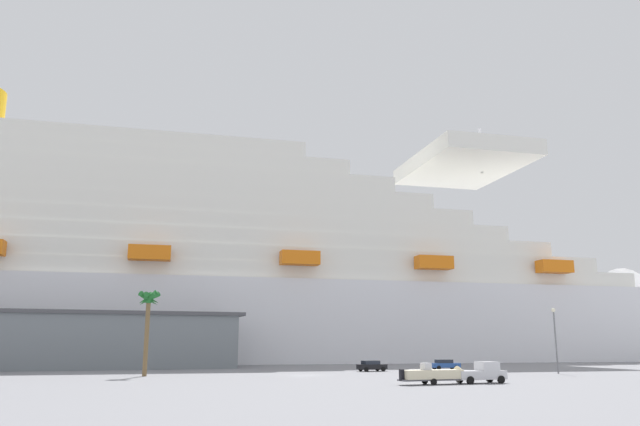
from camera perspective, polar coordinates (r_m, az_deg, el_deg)
name	(u,v)px	position (r m, az deg, el deg)	size (l,w,h in m)	color
ground_plane	(267,367)	(112.56, -4.94, -14.07)	(600.00, 600.00, 0.00)	gray
cruise_ship	(141,273)	(139.97, -16.32, -5.35)	(299.95, 35.90, 64.53)	white
terminal_building	(62,340)	(113.91, -22.84, -10.81)	(59.84, 23.97, 9.31)	slate
pickup_truck	(481,373)	(68.82, 14.74, -14.17)	(5.76, 2.70, 2.20)	silver
small_boat_on_trailer	(437,375)	(65.99, 10.83, -14.53)	(8.98, 2.41, 2.15)	#595960
palm_tree	(148,307)	(83.92, -15.66, -8.39)	(3.15, 3.01, 10.95)	brown
street_lamp	(555,331)	(93.52, 20.98, -10.22)	(0.56, 0.56, 8.98)	slate
parked_car_blue_suv	(445,364)	(103.25, 11.52, -13.60)	(4.62, 2.11, 1.58)	#264C99
parked_car_black_coupe	(372,366)	(95.27, 4.81, -13.94)	(4.54, 2.60, 1.58)	black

